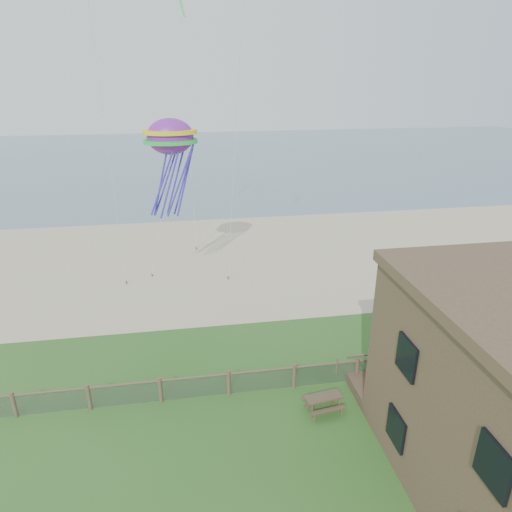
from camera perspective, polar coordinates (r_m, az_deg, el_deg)
name	(u,v)px	position (r m, az deg, el deg)	size (l,w,h in m)	color
ground	(248,512)	(17.30, -0.97, -29.35)	(160.00, 160.00, 0.00)	#25531C
sand_beach	(207,259)	(35.38, -6.12, -0.41)	(72.00, 20.00, 0.02)	tan
ocean	(191,158)	(77.85, -8.16, 12.01)	(160.00, 68.00, 0.02)	slate
chainlink_fence	(229,384)	(21.18, -3.42, -15.69)	(36.20, 0.20, 1.25)	brown
motel_deck	(506,375)	(25.12, 28.74, -12.86)	(15.00, 2.00, 0.50)	brown
picnic_table	(323,404)	(20.65, 8.40, -17.85)	(1.59, 1.20, 0.67)	brown
octopus_kite	(172,165)	(27.59, -10.43, 11.11)	(3.08, 2.18, 6.35)	#D82246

